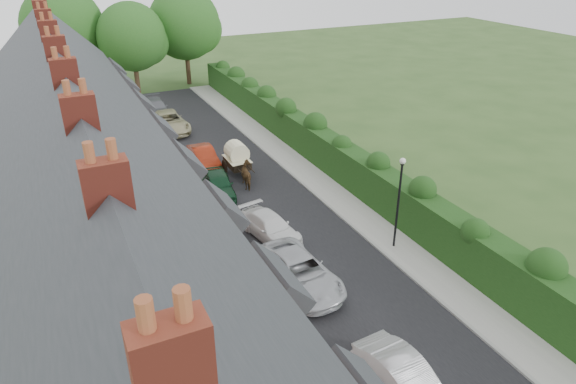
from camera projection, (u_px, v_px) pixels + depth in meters
name	position (u px, v px, depth m)	size (l,w,h in m)	color
ground	(384.00, 309.00, 22.80)	(140.00, 140.00, 0.00)	#2D4C1E
road	(273.00, 206.00, 31.49)	(6.00, 58.00, 0.02)	black
pavement_hedge_side	(331.00, 193.00, 33.05)	(2.20, 58.00, 0.12)	#9B9892
pavement_house_side	(213.00, 219.00, 29.98)	(1.70, 58.00, 0.12)	#9B9892
kerb_hedge_side	(317.00, 196.00, 32.64)	(0.18, 58.00, 0.13)	gray
kerb_house_side	(226.00, 216.00, 30.28)	(0.18, 58.00, 0.13)	gray
hedge	(356.00, 166.00, 33.06)	(2.10, 58.00, 2.85)	#163711
terrace_row	(84.00, 177.00, 24.67)	(9.05, 40.50, 11.50)	brown
garden_wall_row	(201.00, 225.00, 28.60)	(0.35, 40.35, 1.10)	maroon
lamppost	(399.00, 192.00, 25.88)	(0.32, 0.32, 5.16)	black
tree_far_left	(135.00, 38.00, 51.59)	(7.14, 6.80, 9.29)	#332316
tree_far_right	(188.00, 25.00, 55.27)	(7.98, 7.60, 10.31)	#332316
tree_far_back	(68.00, 29.00, 51.31)	(8.40, 8.00, 10.82)	#332316
car_silver_a	(405.00, 379.00, 18.26)	(1.54, 4.41, 1.45)	silver
car_silver_b	(299.00, 272.00, 24.05)	(2.52, 5.47, 1.52)	#B4B7BC
car_white	(270.00, 227.00, 28.01)	(1.81, 4.44, 1.29)	white
car_green	(218.00, 184.00, 32.59)	(1.77, 4.40, 1.50)	#0F331C
car_red	(204.00, 157.00, 36.84)	(1.45, 4.16, 1.37)	#9D2711
car_beige	(168.00, 122.00, 43.44)	(2.64, 5.73, 1.59)	tan
car_grey	(155.00, 108.00, 47.09)	(2.13, 5.24, 1.52)	slate
horse	(248.00, 175.00, 33.72)	(0.87, 1.91, 1.61)	#4A331B
horse_cart	(237.00, 156.00, 35.13)	(1.51, 3.33, 2.40)	black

